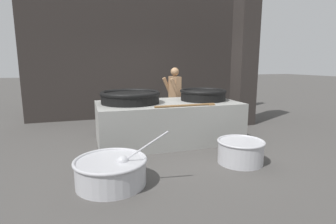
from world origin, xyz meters
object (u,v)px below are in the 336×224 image
(giant_wok_near, at_px, (130,97))
(prep_bowl_meat, at_px, (240,150))
(giant_wok_far, at_px, (203,94))
(cook, at_px, (174,95))
(prep_bowl_vegetables, at_px, (111,170))

(giant_wok_near, height_order, prep_bowl_meat, giant_wok_near)
(giant_wok_far, distance_m, cook, 1.12)
(giant_wok_far, bearing_deg, prep_bowl_meat, -92.38)
(cook, height_order, prep_bowl_vegetables, cook)
(giant_wok_near, xyz_separation_m, prep_bowl_vegetables, (-0.59, -1.82, -0.75))
(cook, height_order, prep_bowl_meat, cook)
(giant_wok_near, bearing_deg, prep_bowl_vegetables, -107.92)
(giant_wok_far, distance_m, prep_bowl_vegetables, 2.89)
(giant_wok_far, relative_size, prep_bowl_meat, 1.31)
(giant_wok_far, relative_size, cook, 0.66)
(cook, distance_m, prep_bowl_meat, 2.76)
(giant_wok_near, xyz_separation_m, prep_bowl_meat, (1.50, -1.66, -0.75))
(giant_wok_near, distance_m, prep_bowl_meat, 2.36)
(prep_bowl_meat, bearing_deg, giant_wok_near, 132.15)
(prep_bowl_vegetables, bearing_deg, giant_wok_near, 72.08)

